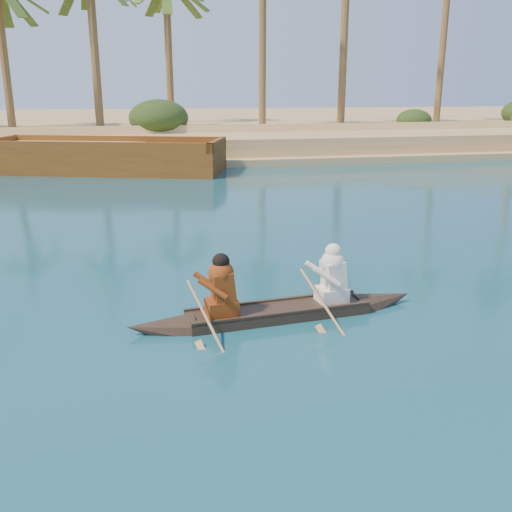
{
  "coord_description": "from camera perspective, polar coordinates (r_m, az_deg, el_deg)",
  "views": [
    {
      "loc": [
        1.0,
        -6.14,
        3.79
      ],
      "look_at": [
        3.14,
        3.61,
        0.86
      ],
      "focal_mm": 40.0,
      "sensor_mm": 36.0,
      "label": 1
    }
  ],
  "objects": [
    {
      "name": "ground",
      "position": [
        7.28,
        -19.13,
        -16.02
      ],
      "size": [
        160.0,
        160.0,
        0.0
      ],
      "primitive_type": "plane",
      "color": "#0B3646",
      "rests_on": "ground"
    },
    {
      "name": "sandy_embankment",
      "position": [
        53.13,
        -13.75,
        12.37
      ],
      "size": [
        150.0,
        51.0,
        1.5
      ],
      "color": "#CFBA74",
      "rests_on": "ground"
    },
    {
      "name": "palm_grove",
      "position": [
        41.36,
        -14.76,
        21.69
      ],
      "size": [
        110.0,
        14.0,
        16.0
      ],
      "primitive_type": null,
      "color": "#31581F",
      "rests_on": "ground"
    },
    {
      "name": "shrub_cluster",
      "position": [
        37.74,
        -14.17,
        11.92
      ],
      "size": [
        100.0,
        6.0,
        2.4
      ],
      "primitive_type": null,
      "color": "#1D3613",
      "rests_on": "ground"
    },
    {
      "name": "canoe",
      "position": [
        9.81,
        2.24,
        -4.68
      ],
      "size": [
        5.2,
        1.17,
        1.42
      ],
      "rotation": [
        0.0,
        0.0,
        0.09
      ],
      "color": "#34291C",
      "rests_on": "ground"
    },
    {
      "name": "barge_mid",
      "position": [
        28.34,
        -14.78,
        9.43
      ],
      "size": [
        11.56,
        6.97,
        1.83
      ],
      "rotation": [
        0.0,
        0.0,
        -0.33
      ],
      "color": "brown",
      "rests_on": "ground"
    }
  ]
}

